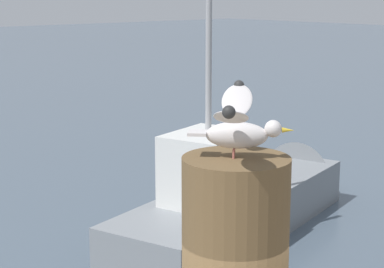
# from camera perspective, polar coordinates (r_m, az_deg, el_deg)

# --- Properties ---
(seagull) EXTENTS (0.57, 0.53, 0.25)m
(seagull) POSITION_cam_1_polar(r_m,az_deg,el_deg) (2.52, 3.82, 0.85)
(seagull) COLOR #C66B60
(seagull) RESTS_ON mooring_post
(boat_grey) EXTENTS (5.77, 2.73, 3.94)m
(boat_grey) POSITION_cam_1_polar(r_m,az_deg,el_deg) (10.28, 5.10, -5.00)
(boat_grey) COLOR gray
(boat_grey) RESTS_ON ground_plane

